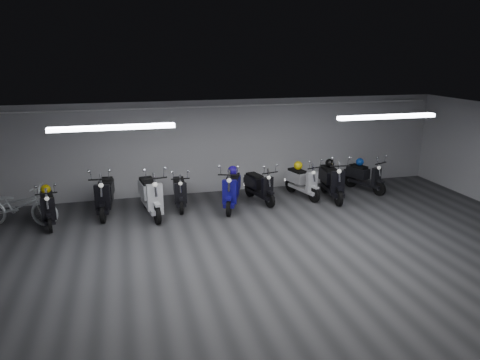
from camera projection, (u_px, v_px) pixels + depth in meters
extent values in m
cube|color=#313234|center=(273.00, 261.00, 9.25)|extent=(14.00, 10.00, 0.01)
cube|color=gray|center=(276.00, 126.00, 8.47)|extent=(14.00, 10.00, 0.01)
cube|color=#ADADB0|center=(221.00, 147.00, 13.51)|extent=(14.00, 0.01, 2.80)
cube|color=#ADADB0|center=(447.00, 357.00, 4.20)|extent=(14.00, 0.01, 2.80)
cube|color=white|center=(113.00, 128.00, 8.69)|extent=(2.40, 0.18, 0.08)
cube|color=white|center=(387.00, 117.00, 10.15)|extent=(2.40, 0.18, 0.08)
cylinder|color=white|center=(221.00, 106.00, 13.10)|extent=(13.60, 0.05, 0.05)
imported|color=silver|center=(17.00, 201.00, 10.96)|extent=(2.07, 1.22, 1.26)
sphere|color=#0E3B9F|center=(360.00, 162.00, 13.82)|extent=(0.24, 0.24, 0.24)
sphere|color=#BCA00B|center=(46.00, 189.00, 11.14)|extent=(0.24, 0.24, 0.24)
sphere|color=#1C0B7F|center=(233.00, 171.00, 12.33)|extent=(0.28, 0.28, 0.28)
sphere|color=yellow|center=(298.00, 166.00, 13.27)|extent=(0.26, 0.26, 0.26)
sphere|color=black|center=(330.00, 163.00, 13.14)|extent=(0.26, 0.26, 0.26)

